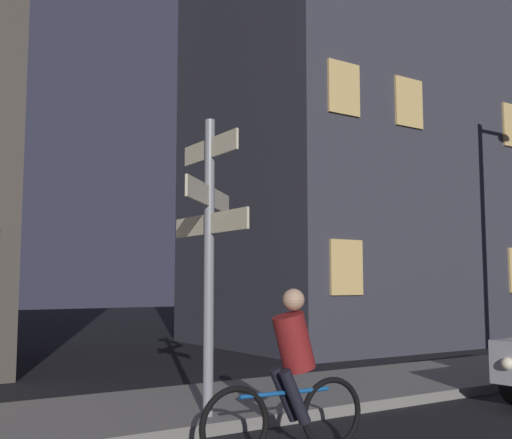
{
  "coord_description": "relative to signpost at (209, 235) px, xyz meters",
  "views": [
    {
      "loc": [
        -4.66,
        -0.53,
        1.67
      ],
      "look_at": [
        -0.58,
        5.68,
        2.42
      ],
      "focal_mm": 44.08,
      "sensor_mm": 36.0,
      "label": 1
    }
  ],
  "objects": [
    {
      "name": "cyclist",
      "position": [
        0.08,
        -1.48,
        -1.48
      ],
      "size": [
        1.82,
        0.35,
        1.61
      ],
      "color": "black",
      "rests_on": "ground_plane"
    },
    {
      "name": "signpost",
      "position": [
        0.0,
        0.0,
        0.0
      ],
      "size": [
        1.28,
        1.72,
        3.48
      ],
      "color": "gray",
      "rests_on": "sidewalk_kerb"
    },
    {
      "name": "sidewalk_kerb",
      "position": [
        1.05,
        0.88,
        -2.16
      ],
      "size": [
        40.0,
        2.51,
        0.14
      ],
      "primitive_type": "cube",
      "color": "gray",
      "rests_on": "ground_plane"
    },
    {
      "name": "building_right_block",
      "position": [
        8.61,
        6.99,
        7.25
      ],
      "size": [
        8.25,
        6.35,
        18.95
      ],
      "color": "#383842",
      "rests_on": "ground_plane"
    }
  ]
}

